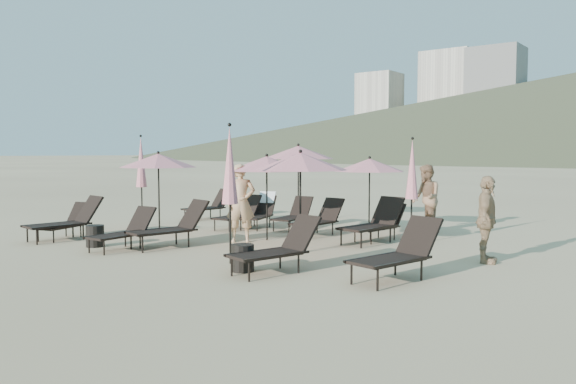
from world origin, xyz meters
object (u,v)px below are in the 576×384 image
Objects in this scene: umbrella_closed_2 at (141,163)px; beachgoer_a at (241,203)px; lounger_10 at (374,222)px; umbrella_closed_1 at (412,170)px; lounger_6 at (209,205)px; umbrella_open_0 at (158,161)px; umbrella_open_2 at (300,162)px; lounger_5 at (398,252)px; lounger_0 at (67,220)px; lounger_8 at (294,214)px; lounger_7 at (239,213)px; umbrella_open_4 at (370,165)px; lounger_9 at (319,219)px; lounger_3 at (171,226)px; lounger_12 at (260,211)px; beachgoer_b at (426,198)px; lounger_4 at (278,247)px; lounger_1 at (67,222)px; side_table_1 at (243,258)px; lounger_11 at (381,223)px; umbrella_open_3 at (298,152)px; umbrella_open_1 at (267,164)px; side_table_0 at (95,236)px; beachgoer_c at (487,219)px; umbrella_closed_0 at (230,166)px; lounger_2 at (124,230)px.

umbrella_closed_2 is 4.38m from beachgoer_a.
umbrella_closed_1 is at bearing 21.64° from lounger_10.
umbrella_closed_2 is at bearing -89.66° from lounger_6.
umbrella_open_0 is 6.51m from umbrella_closed_1.
beachgoer_a is (-2.00, 0.37, -1.00)m from umbrella_open_2.
umbrella_open_0 reaches higher than lounger_5.
lounger_0 is at bearing -139.14° from lounger_10.
umbrella_open_2 reaches higher than lounger_8.
lounger_7 is 0.81× the size of umbrella_open_4.
lounger_7 is 2.53m from lounger_9.
lounger_3 is 3.81m from lounger_12.
beachgoer_b is at bearing 52.28° from lounger_0.
lounger_1 is at bearing -165.33° from lounger_4.
lounger_5 is 5.97m from beachgoer_b.
lounger_10 is 1.04× the size of beachgoer_b.
lounger_4 is 6.04m from umbrella_open_0.
umbrella_open_0 is 0.82× the size of umbrella_closed_2.
lounger_5 is 3.85× the size of side_table_1.
lounger_11 is 4.56m from umbrella_open_3.
umbrella_open_1 is 4.31× the size of side_table_0.
lounger_7 is at bearing -137.17° from lounger_12.
umbrella_open_1 reaches higher than beachgoer_a.
umbrella_closed_1 is (6.11, 2.23, -0.19)m from umbrella_open_0.
lounger_5 is at bearing -11.58° from lounger_1.
side_table_1 is 6.71m from beachgoer_b.
umbrella_closed_2 is (-3.89, -2.12, 1.42)m from lounger_8.
umbrella_closed_2 is at bearing 79.43° from beachgoer_c.
lounger_7 is 5.71m from side_table_1.
side_table_0 is at bearing -131.54° from lounger_3.
beachgoer_c is (6.76, -3.14, -1.28)m from umbrella_open_3.
lounger_12 is at bearing -171.44° from lounger_8.
umbrella_open_0 is 8.31m from beachgoer_c.
lounger_10 is at bearing 42.57° from side_table_0.
lounger_10 is 3.91× the size of side_table_1.
umbrella_closed_0 reaches higher than lounger_1.
umbrella_closed_2 reaches higher than lounger_11.
lounger_7 is at bearing 83.17° from side_table_0.
umbrella_open_1 reaches higher than lounger_2.
lounger_2 is 0.84× the size of lounger_10.
beachgoer_c is at bearing -32.75° from beachgoer_a.
umbrella_closed_1 is (3.08, 1.46, -0.13)m from umbrella_open_1.
umbrella_closed_2 is (-2.93, -1.82, 1.36)m from lounger_12.
lounger_8 is at bearing 171.76° from umbrella_closed_1.
lounger_11 is (6.11, 4.56, -0.08)m from lounger_0.
lounger_11 is 0.60× the size of umbrella_closed_2.
side_table_1 is (6.51, -2.90, -1.59)m from umbrella_closed_2.
lounger_0 is 1.50m from side_table_0.
lounger_11 is 0.73× the size of umbrella_open_0.
lounger_3 is 1.19× the size of lounger_8.
umbrella_closed_0 is (3.25, -3.80, 1.43)m from lounger_7.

